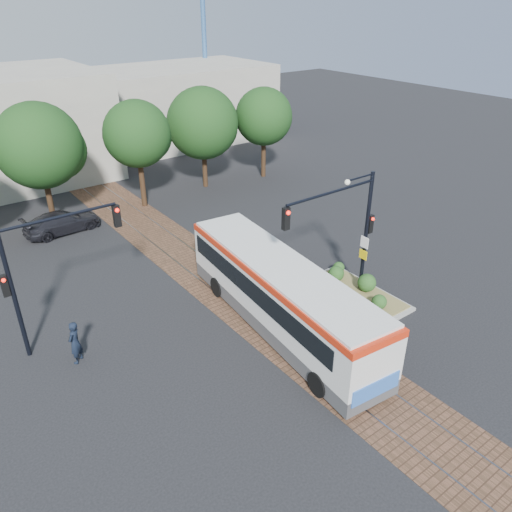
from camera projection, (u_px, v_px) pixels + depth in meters
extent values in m
plane|color=black|center=(270.00, 319.00, 22.83)|extent=(120.00, 120.00, 0.00)
cube|color=brown|center=(222.00, 283.00, 25.65)|extent=(3.60, 40.00, 0.01)
cube|color=slate|center=(209.00, 287.00, 25.25)|extent=(0.06, 40.00, 0.01)
cube|color=slate|center=(234.00, 278.00, 26.04)|extent=(0.06, 40.00, 0.01)
cylinder|color=#382314|center=(50.00, 200.00, 31.56)|extent=(0.36, 0.36, 3.12)
sphere|color=#133C17|center=(39.00, 146.00, 29.91)|extent=(5.20, 5.20, 5.20)
cylinder|color=#382314|center=(142.00, 183.00, 34.12)|extent=(0.36, 0.36, 3.39)
sphere|color=#133C17|center=(137.00, 134.00, 32.55)|extent=(4.40, 4.40, 4.40)
cylinder|color=#382314|center=(205.00, 168.00, 37.73)|extent=(0.36, 0.36, 2.86)
sphere|color=#133C17|center=(203.00, 123.00, 36.14)|extent=(5.20, 5.20, 5.20)
cylinder|color=#382314|center=(263.00, 157.00, 39.75)|extent=(0.36, 0.36, 3.12)
sphere|color=#133C17|center=(264.00, 117.00, 38.25)|extent=(4.40, 4.40, 4.40)
cube|color=#ADA899|center=(176.00, 104.00, 48.72)|extent=(18.00, 10.00, 7.00)
cylinder|color=#3F72B2|center=(204.00, 37.00, 52.15)|extent=(0.50, 0.50, 18.00)
cube|color=#414143|center=(280.00, 317.00, 22.05)|extent=(3.60, 12.04, 0.69)
cube|color=silver|center=(281.00, 292.00, 21.45)|extent=(3.62, 12.04, 1.88)
cube|color=black|center=(277.00, 283.00, 21.53)|extent=(3.57, 10.87, 0.89)
cube|color=red|center=(282.00, 270.00, 20.94)|extent=(3.66, 12.05, 0.30)
cube|color=silver|center=(282.00, 266.00, 20.85)|extent=(3.50, 11.64, 0.14)
cube|color=black|center=(376.00, 360.00, 16.91)|extent=(1.59, 0.27, 0.89)
cube|color=#2D5CB4|center=(376.00, 389.00, 17.34)|extent=(2.17, 0.27, 0.69)
cube|color=orange|center=(318.00, 306.00, 21.58)|extent=(0.49, 4.43, 1.09)
cylinder|color=black|center=(319.00, 384.00, 18.35)|extent=(0.44, 1.02, 0.99)
cylinder|color=black|center=(365.00, 363.00, 19.40)|extent=(0.44, 1.02, 0.99)
cylinder|color=black|center=(218.00, 287.00, 24.38)|extent=(0.44, 1.02, 0.99)
cylinder|color=black|center=(258.00, 275.00, 25.43)|extent=(0.44, 1.02, 0.99)
cube|color=gray|center=(358.00, 293.00, 24.64)|extent=(2.20, 5.20, 0.15)
cube|color=olive|center=(359.00, 291.00, 24.58)|extent=(1.90, 4.80, 0.08)
sphere|color=#1E4719|center=(379.00, 302.00, 23.06)|extent=(0.70, 0.70, 0.70)
sphere|color=#1E4719|center=(367.00, 283.00, 24.37)|extent=(0.90, 0.90, 0.90)
sphere|color=#1E4719|center=(336.00, 273.00, 25.26)|extent=(0.80, 0.80, 0.80)
sphere|color=#1E4719|center=(339.00, 267.00, 26.03)|extent=(0.60, 0.60, 0.60)
cylinder|color=black|center=(366.00, 233.00, 23.46)|extent=(0.18, 0.18, 6.00)
cylinder|color=black|center=(332.00, 192.00, 20.91)|extent=(5.00, 0.12, 0.12)
cube|color=black|center=(286.00, 219.00, 19.85)|extent=(0.28, 0.22, 0.95)
sphere|color=#FF190C|center=(288.00, 213.00, 19.61)|extent=(0.18, 0.18, 0.18)
cube|color=black|center=(370.00, 224.00, 23.39)|extent=(0.26, 0.20, 0.90)
sphere|color=#FF190C|center=(373.00, 219.00, 23.16)|extent=(0.16, 0.16, 0.16)
cube|color=white|center=(364.00, 242.00, 23.47)|extent=(0.04, 0.45, 0.55)
cube|color=yellow|center=(363.00, 255.00, 23.78)|extent=(0.04, 0.45, 0.45)
cylinder|color=black|center=(360.00, 177.00, 21.68)|extent=(1.60, 0.08, 0.08)
sphere|color=silver|center=(347.00, 182.00, 21.28)|extent=(0.24, 0.24, 0.24)
cylinder|color=black|center=(13.00, 293.00, 19.20)|extent=(0.18, 0.18, 6.00)
cylinder|color=black|center=(60.00, 217.00, 19.17)|extent=(4.50, 0.12, 0.12)
cube|color=black|center=(117.00, 216.00, 20.62)|extent=(0.28, 0.22, 0.95)
sphere|color=#FF190C|center=(117.00, 210.00, 20.38)|extent=(0.18, 0.18, 0.18)
cube|color=black|center=(5.00, 286.00, 18.89)|extent=(0.26, 0.20, 0.90)
sphere|color=#FF190C|center=(4.00, 280.00, 18.66)|extent=(0.16, 0.16, 0.16)
imported|color=black|center=(75.00, 343.00, 19.79)|extent=(0.81, 0.80, 1.88)
imported|color=black|center=(62.00, 222.00, 30.80)|extent=(4.72, 2.21, 1.33)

